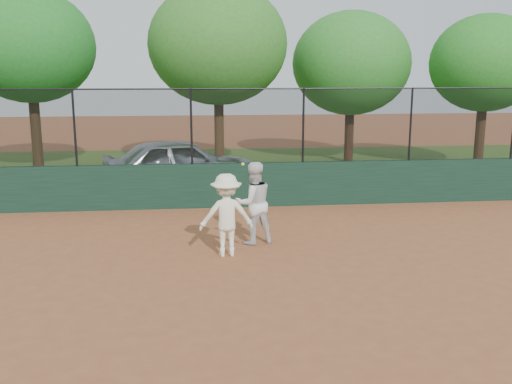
{
  "coord_description": "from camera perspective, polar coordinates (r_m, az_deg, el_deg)",
  "views": [
    {
      "loc": [
        -0.45,
        -9.15,
        3.6
      ],
      "look_at": [
        0.8,
        2.2,
        1.2
      ],
      "focal_mm": 40.0,
      "sensor_mm": 36.0,
      "label": 1
    }
  ],
  "objects": [
    {
      "name": "tree_2",
      "position": [
        20.93,
        -3.82,
        14.5
      ],
      "size": [
        4.97,
        4.51,
        6.72
      ],
      "color": "#4D331B",
      "rests_on": "ground"
    },
    {
      "name": "ground",
      "position": [
        9.84,
        -3.28,
        -9.61
      ],
      "size": [
        80.0,
        80.0,
        0.0
      ],
      "primitive_type": "plane",
      "color": "#985331",
      "rests_on": "ground"
    },
    {
      "name": "tree_3",
      "position": [
        23.29,
        9.52,
        12.55
      ],
      "size": [
        4.69,
        4.26,
        5.97
      ],
      "color": "#3B2313",
      "rests_on": "ground"
    },
    {
      "name": "tree_1",
      "position": [
        21.74,
        -21.73,
        13.36
      ],
      "size": [
        4.52,
        4.11,
        6.44
      ],
      "color": "#3D2A15",
      "rests_on": "ground"
    },
    {
      "name": "fence_assembly",
      "position": [
        15.22,
        -4.7,
        6.69
      ],
      "size": [
        26.0,
        0.06,
        2.0
      ],
      "color": "black",
      "rests_on": "back_wall"
    },
    {
      "name": "tree_4",
      "position": [
        22.91,
        21.99,
        11.83
      ],
      "size": [
        4.09,
        3.72,
        5.69
      ],
      "color": "#432918",
      "rests_on": "ground"
    },
    {
      "name": "player_second",
      "position": [
        12.1,
        -0.27,
        -1.11
      ],
      "size": [
        1.01,
        0.88,
        1.76
      ],
      "primitive_type": "imported",
      "rotation": [
        0.0,
        0.0,
        3.43
      ],
      "color": "white",
      "rests_on": "ground"
    },
    {
      "name": "player_main",
      "position": [
        11.31,
        -2.99,
        -2.32
      ],
      "size": [
        1.11,
        0.69,
        1.92
      ],
      "color": "white",
      "rests_on": "ground"
    },
    {
      "name": "parked_car",
      "position": [
        17.86,
        -7.54,
        2.79
      ],
      "size": [
        5.09,
        3.03,
        1.62
      ],
      "primitive_type": "imported",
      "rotation": [
        0.0,
        0.0,
        1.82
      ],
      "color": "#AFB4B9",
      "rests_on": "ground"
    },
    {
      "name": "back_wall",
      "position": [
        15.45,
        -4.49,
        0.64
      ],
      "size": [
        26.0,
        0.2,
        1.2
      ],
      "primitive_type": "cube",
      "color": "#183525",
      "rests_on": "ground"
    },
    {
      "name": "grass_strip",
      "position": [
        21.46,
        -4.99,
        2.18
      ],
      "size": [
        36.0,
        12.0,
        0.01
      ],
      "primitive_type": "cube",
      "color": "#2D4716",
      "rests_on": "ground"
    }
  ]
}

